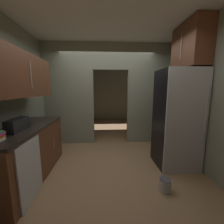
% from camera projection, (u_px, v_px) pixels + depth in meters
% --- Properties ---
extents(ground, '(20.00, 20.00, 0.00)m').
position_uv_depth(ground, '(109.00, 164.00, 2.87)').
color(ground, '#93704C').
extents(kitchen_overhead_slab, '(3.84, 6.50, 0.06)m').
position_uv_depth(kitchen_overhead_slab, '(108.00, 26.00, 2.80)').
color(kitchen_overhead_slab, silver).
extents(kitchen_partition, '(3.44, 0.12, 2.75)m').
position_uv_depth(kitchen_partition, '(106.00, 92.00, 3.87)').
color(kitchen_partition, gray).
rests_on(kitchen_partition, ground).
extents(adjoining_room_shell, '(3.44, 3.37, 2.75)m').
position_uv_depth(adjoining_room_shell, '(106.00, 93.00, 6.08)').
color(adjoining_room_shell, gray).
rests_on(adjoining_room_shell, ground).
extents(refrigerator, '(0.74, 0.71, 1.89)m').
position_uv_depth(refrigerator, '(177.00, 119.00, 2.72)').
color(refrigerator, black).
rests_on(refrigerator, ground).
extents(lower_cabinet_run, '(0.64, 1.78, 0.91)m').
position_uv_depth(lower_cabinet_run, '(27.00, 153.00, 2.35)').
color(lower_cabinet_run, brown).
rests_on(lower_cabinet_run, ground).
extents(dishwasher, '(0.02, 0.56, 0.85)m').
position_uv_depth(dishwasher, '(30.00, 171.00, 1.88)').
color(dishwasher, '#B7BABC').
rests_on(dishwasher, ground).
extents(upper_cabinet_counterside, '(0.36, 1.60, 0.68)m').
position_uv_depth(upper_cabinet_counterside, '(19.00, 75.00, 2.15)').
color(upper_cabinet_counterside, brown).
extents(upper_cabinet_fridgeside, '(0.36, 0.82, 0.81)m').
position_uv_depth(upper_cabinet_fridgeside, '(190.00, 46.00, 2.61)').
color(upper_cabinet_fridgeside, brown).
extents(boombox, '(0.16, 0.41, 0.21)m').
position_uv_depth(boombox, '(17.00, 125.00, 2.05)').
color(boombox, black).
rests_on(boombox, lower_cabinet_run).
extents(paint_can, '(0.18, 0.18, 0.19)m').
position_uv_depth(paint_can, '(165.00, 185.00, 2.10)').
color(paint_can, silver).
rests_on(paint_can, ground).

